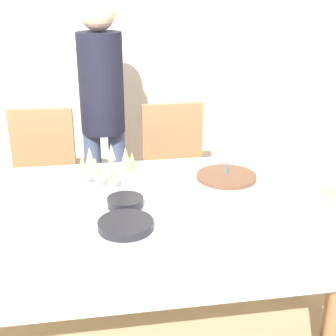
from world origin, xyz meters
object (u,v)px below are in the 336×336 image
(plate_stack_main, at_px, (126,225))
(birthday_cake, at_px, (226,185))
(champagne_tray, at_px, (111,171))
(plate_stack_dessert, at_px, (125,202))
(dining_chair_far_left, at_px, (43,180))
(person_standing, at_px, (102,102))
(dining_chair_far_right, at_px, (175,172))

(plate_stack_main, bearing_deg, birthday_cake, 27.05)
(champagne_tray, bearing_deg, plate_stack_dessert, -77.25)
(dining_chair_far_left, relative_size, plate_stack_main, 4.18)
(plate_stack_main, xyz_separation_m, person_standing, (-0.05, 1.24, 0.22))
(champagne_tray, distance_m, plate_stack_main, 0.44)
(champagne_tray, relative_size, plate_stack_dessert, 2.29)
(dining_chair_far_right, bearing_deg, dining_chair_far_left, -179.97)
(birthday_cake, relative_size, plate_stack_dessert, 1.72)
(person_standing, bearing_deg, dining_chair_far_right, -18.67)
(dining_chair_far_right, bearing_deg, person_standing, 161.33)
(plate_stack_main, bearing_deg, champagne_tray, 94.89)
(dining_chair_far_left, height_order, plate_stack_main, dining_chair_far_left)
(dining_chair_far_right, relative_size, birthday_cake, 3.42)
(dining_chair_far_right, distance_m, person_standing, 0.65)
(dining_chair_far_left, relative_size, person_standing, 0.59)
(dining_chair_far_left, distance_m, birthday_cake, 1.29)
(birthday_cake, xyz_separation_m, plate_stack_main, (-0.49, -0.25, -0.04))
(birthday_cake, xyz_separation_m, person_standing, (-0.54, 0.99, 0.18))
(plate_stack_main, bearing_deg, person_standing, 92.17)
(person_standing, bearing_deg, plate_stack_main, -87.83)
(dining_chair_far_left, relative_size, champagne_tray, 2.57)
(champagne_tray, bearing_deg, birthday_cake, -19.11)
(dining_chair_far_right, xyz_separation_m, champagne_tray, (-0.44, -0.65, 0.30))
(plate_stack_dessert, bearing_deg, birthday_cake, 5.38)
(plate_stack_main, distance_m, person_standing, 1.26)
(plate_stack_dessert, bearing_deg, person_standing, 93.40)
(champagne_tray, height_order, plate_stack_main, champagne_tray)
(dining_chair_far_left, relative_size, dining_chair_far_right, 1.00)
(dining_chair_far_left, xyz_separation_m, person_standing, (0.40, 0.15, 0.45))
(person_standing, bearing_deg, plate_stack_dessert, -86.60)
(dining_chair_far_left, bearing_deg, plate_stack_dessert, -62.50)
(champagne_tray, xyz_separation_m, plate_stack_main, (0.04, -0.44, -0.06))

